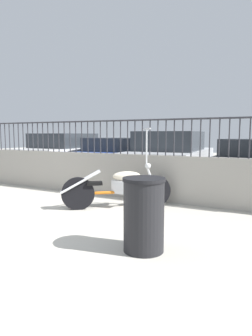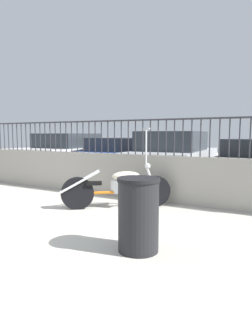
{
  "view_description": "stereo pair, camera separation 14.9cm",
  "coord_description": "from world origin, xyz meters",
  "px_view_note": "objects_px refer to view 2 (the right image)",
  "views": [
    {
      "loc": [
        3.97,
        -2.46,
        1.37
      ],
      "look_at": [
        1.17,
        2.7,
        0.7
      ],
      "focal_mm": 32.0,
      "sensor_mm": 36.0,
      "label": 1
    },
    {
      "loc": [
        4.1,
        -2.38,
        1.37
      ],
      "look_at": [
        1.17,
        2.7,
        0.7
      ],
      "focal_mm": 32.0,
      "sensor_mm": 36.0,
      "label": 2
    }
  ],
  "objects_px": {
    "trash_bin": "(138,215)",
    "car_silver": "(174,157)",
    "car_blue": "(125,156)",
    "car_white": "(70,153)",
    "motorcycle_orange": "(113,187)"
  },
  "relations": [
    {
      "from": "car_white",
      "to": "car_silver",
      "type": "distance_m",
      "value": 4.04
    },
    {
      "from": "car_white",
      "to": "car_blue",
      "type": "height_order",
      "value": "car_white"
    },
    {
      "from": "car_white",
      "to": "trash_bin",
      "type": "bearing_deg",
      "value": -135.73
    },
    {
      "from": "motorcycle_orange",
      "to": "car_silver",
      "type": "distance_m",
      "value": 3.5
    },
    {
      "from": "car_white",
      "to": "car_silver",
      "type": "xyz_separation_m",
      "value": [
        4.04,
        -0.25,
        0.02
      ]
    },
    {
      "from": "motorcycle_orange",
      "to": "trash_bin",
      "type": "bearing_deg",
      "value": -88.22
    },
    {
      "from": "car_white",
      "to": "car_silver",
      "type": "height_order",
      "value": "car_silver"
    },
    {
      "from": "car_silver",
      "to": "motorcycle_orange",
      "type": "bearing_deg",
      "value": 178.43
    },
    {
      "from": "trash_bin",
      "to": "car_silver",
      "type": "distance_m",
      "value": 5.31
    },
    {
      "from": "car_silver",
      "to": "car_blue",
      "type": "bearing_deg",
      "value": 69.53
    },
    {
      "from": "car_white",
      "to": "car_blue",
      "type": "distance_m",
      "value": 2.11
    },
    {
      "from": "motorcycle_orange",
      "to": "trash_bin",
      "type": "height_order",
      "value": "motorcycle_orange"
    },
    {
      "from": "car_white",
      "to": "car_blue",
      "type": "relative_size",
      "value": 0.89
    },
    {
      "from": "trash_bin",
      "to": "car_silver",
      "type": "xyz_separation_m",
      "value": [
        -1.52,
        5.08,
        0.28
      ]
    },
    {
      "from": "trash_bin",
      "to": "car_white",
      "type": "xyz_separation_m",
      "value": [
        -5.56,
        5.33,
        0.26
      ]
    }
  ]
}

